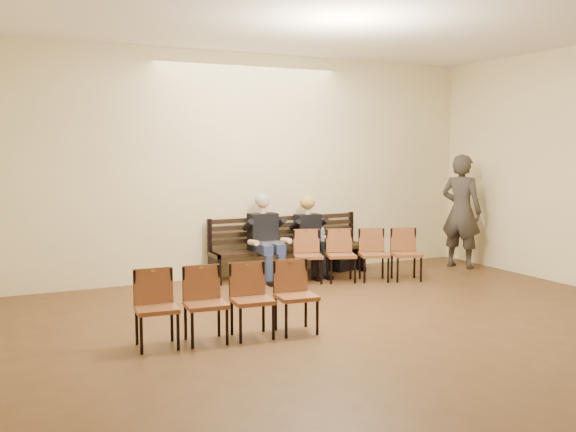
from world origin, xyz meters
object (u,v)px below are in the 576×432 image
at_px(bench, 289,262).
at_px(seated_woman, 310,240).
at_px(water_bottle, 323,242).
at_px(bag, 342,262).
at_px(seated_man, 265,238).
at_px(passerby, 461,203).
at_px(chair_row_front, 358,255).
at_px(chair_row_back, 229,303).
at_px(laptop, 271,243).

xyz_separation_m(bench, seated_woman, (0.31, -0.12, 0.35)).
relative_size(water_bottle, bag, 0.56).
bearing_deg(seated_man, passerby, -7.99).
distance_m(seated_woman, water_bottle, 0.23).
distance_m(seated_man, water_bottle, 0.92).
distance_m(water_bottle, chair_row_front, 0.63).
relative_size(seated_woman, passerby, 0.52).
distance_m(water_bottle, passerby, 2.60).
xyz_separation_m(seated_man, chair_row_back, (-1.60, -2.73, -0.25)).
distance_m(bench, chair_row_front, 1.14).
relative_size(bench, bag, 6.88).
xyz_separation_m(laptop, bag, (1.40, 0.26, -0.44)).
xyz_separation_m(water_bottle, passerby, (2.53, -0.28, 0.55)).
distance_m(bag, passerby, 2.29).
xyz_separation_m(chair_row_front, chair_row_back, (-2.82, -2.00, -0.00)).
bearing_deg(chair_row_front, water_bottle, 141.05).
distance_m(seated_man, passerby, 3.48).
distance_m(laptop, chair_row_back, 3.08).
height_order(bag, chair_row_front, chair_row_front).
bearing_deg(seated_man, bag, 5.46).
relative_size(seated_woman, laptop, 3.24).
relative_size(laptop, passerby, 0.16).
height_order(bench, water_bottle, water_bottle).
xyz_separation_m(seated_woman, passerby, (2.63, -0.48, 0.53)).
distance_m(water_bottle, bag, 0.77).
relative_size(laptop, chair_row_front, 0.18).
height_order(bench, chair_row_back, chair_row_back).
height_order(chair_row_front, chair_row_back, chair_row_front).
bearing_deg(chair_row_back, water_bottle, 49.81).
distance_m(seated_man, bag, 1.54).
xyz_separation_m(passerby, chair_row_back, (-5.02, -2.25, -0.71)).
distance_m(laptop, passerby, 3.44).
bearing_deg(bench, chair_row_front, -48.53).
relative_size(passerby, chair_row_back, 1.14).
relative_size(bench, chair_row_front, 1.33).
xyz_separation_m(bench, bag, (0.97, 0.02, -0.09)).
distance_m(seated_man, laptop, 0.15).
bearing_deg(bench, seated_man, -165.67).
xyz_separation_m(laptop, chair_row_back, (-1.64, -2.60, -0.18)).
bearing_deg(passerby, water_bottle, 59.37).
height_order(seated_woman, bag, seated_woman).
bearing_deg(seated_woman, chair_row_front, -59.16).
relative_size(bag, chair_row_back, 0.19).
distance_m(bench, seated_man, 0.65).
bearing_deg(laptop, chair_row_back, -136.99).
relative_size(passerby, chair_row_front, 1.14).
bearing_deg(water_bottle, seated_woman, 118.17).
relative_size(seated_man, water_bottle, 6.11).
xyz_separation_m(laptop, chair_row_front, (1.18, -0.60, -0.18)).
xyz_separation_m(seated_man, bag, (1.44, 0.14, -0.51)).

